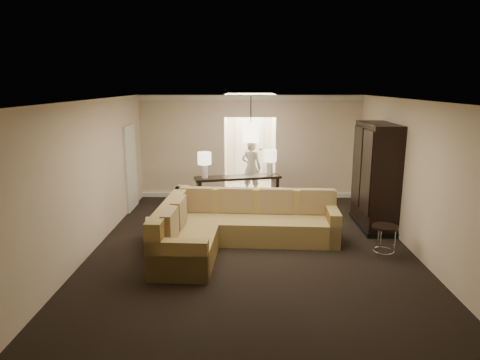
{
  "coord_description": "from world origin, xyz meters",
  "views": [
    {
      "loc": [
        -0.14,
        -7.58,
        3.08
      ],
      "look_at": [
        -0.24,
        1.2,
        1.1
      ],
      "focal_mm": 32.0,
      "sensor_mm": 36.0,
      "label": 1
    }
  ],
  "objects_px": {
    "coffee_table": "(173,233)",
    "person": "(251,165)",
    "drink_table": "(385,234)",
    "sectional_sofa": "(233,226)",
    "console_table": "(238,189)",
    "armoire": "(376,178)"
  },
  "relations": [
    {
      "from": "sectional_sofa",
      "to": "console_table",
      "type": "distance_m",
      "value": 2.57
    },
    {
      "from": "sectional_sofa",
      "to": "person",
      "type": "bearing_deg",
      "value": 87.19
    },
    {
      "from": "armoire",
      "to": "person",
      "type": "height_order",
      "value": "armoire"
    },
    {
      "from": "sectional_sofa",
      "to": "coffee_table",
      "type": "xyz_separation_m",
      "value": [
        -1.18,
        0.1,
        -0.18
      ]
    },
    {
      "from": "drink_table",
      "to": "armoire",
      "type": "bearing_deg",
      "value": 80.25
    },
    {
      "from": "coffee_table",
      "to": "person",
      "type": "height_order",
      "value": "person"
    },
    {
      "from": "armoire",
      "to": "drink_table",
      "type": "distance_m",
      "value": 1.84
    },
    {
      "from": "coffee_table",
      "to": "armoire",
      "type": "distance_m",
      "value": 4.47
    },
    {
      "from": "drink_table",
      "to": "console_table",
      "type": "bearing_deg",
      "value": 131.69
    },
    {
      "from": "console_table",
      "to": "armoire",
      "type": "bearing_deg",
      "value": -37.9
    },
    {
      "from": "coffee_table",
      "to": "drink_table",
      "type": "distance_m",
      "value": 4.0
    },
    {
      "from": "drink_table",
      "to": "person",
      "type": "bearing_deg",
      "value": 117.61
    },
    {
      "from": "drink_table",
      "to": "person",
      "type": "distance_m",
      "value": 5.12
    },
    {
      "from": "coffee_table",
      "to": "console_table",
      "type": "distance_m",
      "value": 2.78
    },
    {
      "from": "armoire",
      "to": "person",
      "type": "distance_m",
      "value": 3.89
    },
    {
      "from": "sectional_sofa",
      "to": "drink_table",
      "type": "xyz_separation_m",
      "value": [
        2.77,
        -0.48,
        0.02
      ]
    },
    {
      "from": "armoire",
      "to": "drink_table",
      "type": "relative_size",
      "value": 3.91
    },
    {
      "from": "coffee_table",
      "to": "person",
      "type": "xyz_separation_m",
      "value": [
        1.59,
        3.94,
        0.63
      ]
    },
    {
      "from": "sectional_sofa",
      "to": "armoire",
      "type": "height_order",
      "value": "armoire"
    },
    {
      "from": "armoire",
      "to": "sectional_sofa",
      "type": "bearing_deg",
      "value": -158.48
    },
    {
      "from": "sectional_sofa",
      "to": "drink_table",
      "type": "bearing_deg",
      "value": -6.98
    },
    {
      "from": "coffee_table",
      "to": "console_table",
      "type": "xyz_separation_m",
      "value": [
        1.23,
        2.47,
        0.28
      ]
    }
  ]
}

